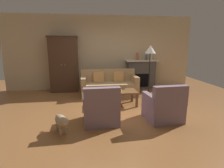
% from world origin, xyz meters
% --- Properties ---
extents(ground_plane, '(9.60, 9.60, 0.00)m').
position_xyz_m(ground_plane, '(0.00, 0.00, 0.00)').
color(ground_plane, '#9E6638').
extents(back_wall, '(7.20, 0.10, 2.80)m').
position_xyz_m(back_wall, '(0.00, 2.55, 1.40)').
color(back_wall, beige).
rests_on(back_wall, ground).
extents(fireplace, '(1.26, 0.48, 1.12)m').
position_xyz_m(fireplace, '(1.55, 2.30, 0.57)').
color(fireplace, '#4C4947').
rests_on(fireplace, ground).
extents(armoire, '(1.06, 0.57, 2.02)m').
position_xyz_m(armoire, '(-1.40, 2.22, 1.01)').
color(armoire, '#472D1E').
rests_on(armoire, ground).
extents(couch, '(1.92, 0.86, 0.86)m').
position_xyz_m(couch, '(0.17, 1.47, 0.32)').
color(couch, tan).
rests_on(couch, ground).
extents(coffee_table, '(1.10, 0.60, 0.42)m').
position_xyz_m(coffee_table, '(0.26, 0.36, 0.37)').
color(coffee_table, brown).
rests_on(coffee_table, ground).
extents(fruit_bowl, '(0.27, 0.27, 0.05)m').
position_xyz_m(fruit_bowl, '(0.24, 0.32, 0.45)').
color(fruit_bowl, gold).
rests_on(fruit_bowl, coffee_table).
extents(book_stack, '(0.27, 0.20, 0.07)m').
position_xyz_m(book_stack, '(-0.05, 0.28, 0.46)').
color(book_stack, '#38569E').
rests_on(book_stack, coffee_table).
extents(mantel_vase_terracotta, '(0.11, 0.11, 0.28)m').
position_xyz_m(mantel_vase_terracotta, '(1.37, 2.28, 1.26)').
color(mantel_vase_terracotta, '#A86042').
rests_on(mantel_vase_terracotta, fireplace).
extents(mantel_vase_slate, '(0.10, 0.10, 0.21)m').
position_xyz_m(mantel_vase_slate, '(1.73, 2.28, 1.22)').
color(mantel_vase_slate, '#565B66').
rests_on(mantel_vase_slate, fireplace).
extents(mantel_vase_cream, '(0.10, 0.10, 0.24)m').
position_xyz_m(mantel_vase_cream, '(1.93, 2.28, 1.24)').
color(mantel_vase_cream, beige).
rests_on(mantel_vase_cream, fireplace).
extents(armchair_near_left, '(0.79, 0.78, 0.88)m').
position_xyz_m(armchair_near_left, '(-0.32, -0.82, 0.32)').
color(armchair_near_left, gray).
rests_on(armchair_near_left, ground).
extents(armchair_near_right, '(0.82, 0.81, 0.88)m').
position_xyz_m(armchair_near_right, '(1.13, -0.88, 0.32)').
color(armchair_near_right, gray).
rests_on(armchair_near_right, ground).
extents(floor_lamp, '(0.36, 0.36, 1.70)m').
position_xyz_m(floor_lamp, '(1.48, 1.16, 1.47)').
color(floor_lamp, black).
rests_on(floor_lamp, ground).
extents(dog, '(0.36, 0.53, 0.39)m').
position_xyz_m(dog, '(-1.14, -1.18, 0.25)').
color(dog, tan).
rests_on(dog, ground).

